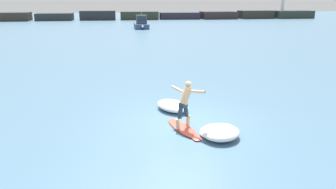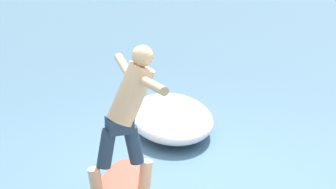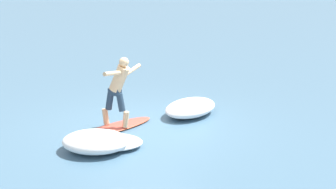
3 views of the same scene
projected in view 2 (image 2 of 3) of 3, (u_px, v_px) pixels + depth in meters
The scene contains 3 objects.
ground_plane at pixel (158, 182), 8.85m from camera, with size 200.00×200.00×0.00m, color #466B85.
surfer at pixel (129, 111), 8.07m from camera, with size 0.99×1.34×1.64m.
wave_foam_beside at pixel (171, 118), 10.19m from camera, with size 1.66×1.93×0.38m.
Camera 2 is at (2.24, -7.69, 3.89)m, focal length 85.00 mm.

